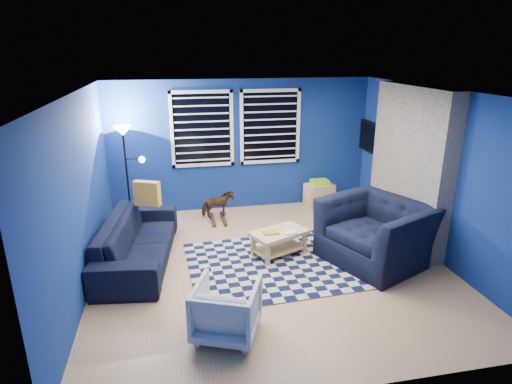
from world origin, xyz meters
TOP-DOWN VIEW (x-y plane):
  - floor at (0.00, 0.00)m, footprint 5.00×5.00m
  - ceiling at (0.00, 0.00)m, footprint 5.00×5.00m
  - wall_back at (0.00, 2.50)m, footprint 5.00×0.00m
  - wall_left at (-2.50, 0.00)m, footprint 0.00×5.00m
  - wall_right at (2.50, 0.00)m, footprint 0.00×5.00m
  - fireplace at (2.36, 0.50)m, footprint 0.65×2.00m
  - window_left at (-0.75, 2.46)m, footprint 1.17×0.06m
  - window_right at (0.55, 2.46)m, footprint 1.17×0.06m
  - tv at (2.45, 2.00)m, footprint 0.07×1.00m
  - rug at (0.06, 0.00)m, footprint 2.61×2.13m
  - sofa at (-1.90, 0.51)m, footprint 2.40×1.18m
  - armchair_big at (1.53, -0.16)m, footprint 1.79×1.70m
  - armchair_bent at (-0.84, -1.46)m, footprint 0.89×0.90m
  - rocking_horse at (-0.57, 1.84)m, footprint 0.42×0.63m
  - coffee_table at (0.19, 0.29)m, footprint 0.95×0.77m
  - cabinet at (1.52, 2.25)m, footprint 0.59×0.44m
  - floor_lamp at (-2.11, 2.05)m, footprint 0.48×0.30m
  - throw_pillow at (-1.75, 1.08)m, footprint 0.43×0.28m

SIDE VIEW (x-z plane):
  - floor at x=0.00m, z-range 0.00..0.00m
  - rug at x=0.06m, z-range 0.00..0.02m
  - cabinet at x=1.52m, z-range -0.03..0.51m
  - coffee_table at x=0.19m, z-range 0.08..0.50m
  - rocking_horse at x=-0.57m, z-range 0.07..0.56m
  - armchair_bent at x=-0.84m, z-range 0.00..0.63m
  - sofa at x=-1.90m, z-range 0.00..0.67m
  - armchair_big at x=1.53m, z-range 0.00..0.91m
  - throw_pillow at x=-1.75m, z-range 0.67..1.07m
  - fireplace at x=2.36m, z-range -0.05..2.45m
  - wall_back at x=0.00m, z-range -1.25..3.75m
  - wall_left at x=-2.50m, z-range -1.25..3.75m
  - wall_right at x=2.50m, z-range -1.25..3.75m
  - tv at x=2.45m, z-range 1.11..1.69m
  - floor_lamp at x=-2.11m, z-range 0.57..2.34m
  - window_left at x=-0.75m, z-range 0.89..2.31m
  - window_right at x=0.55m, z-range 0.89..2.31m
  - ceiling at x=0.00m, z-range 2.50..2.50m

